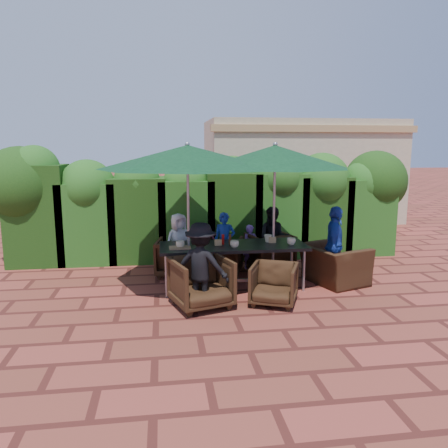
{
  "coord_description": "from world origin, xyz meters",
  "views": [
    {
      "loc": [
        -0.98,
        -6.92,
        2.38
      ],
      "look_at": [
        0.06,
        0.4,
        1.07
      ],
      "focal_mm": 35.0,
      "sensor_mm": 36.0,
      "label": 1
    }
  ],
  "objects": [
    {
      "name": "serving_tray",
      "position": [
        -0.72,
        0.05,
        0.76
      ],
      "size": [
        0.35,
        0.25,
        0.02
      ],
      "primitive_type": "cube",
      "color": "#986C49",
      "rests_on": "dining_table"
    },
    {
      "name": "cup_c",
      "position": [
        0.17,
        -0.04,
        0.81
      ],
      "size": [
        0.15,
        0.15,
        0.12
      ],
      "primitive_type": "imported",
      "color": "beige",
      "rests_on": "dining_table"
    },
    {
      "name": "ketchup_bottle",
      "position": [
        0.02,
        0.24,
        0.83
      ],
      "size": [
        0.04,
        0.04,
        0.17
      ],
      "primitive_type": "cylinder",
      "color": "#B20C0A",
      "rests_on": "dining_table"
    },
    {
      "name": "hedge_wall",
      "position": [
        -0.11,
        2.32,
        1.28
      ],
      "size": [
        9.1,
        1.6,
        2.42
      ],
      "color": "#12350E",
      "rests_on": "ground"
    },
    {
      "name": "chair_far_mid",
      "position": [
        0.08,
        1.01,
        0.39
      ],
      "size": [
        0.93,
        0.9,
        0.78
      ],
      "primitive_type": "imported",
      "rotation": [
        0.0,
        0.0,
        2.84
      ],
      "color": "black",
      "rests_on": "ground"
    },
    {
      "name": "child_left",
      "position": [
        -0.14,
        1.28,
        0.45
      ],
      "size": [
        0.41,
        0.38,
        0.91
      ],
      "primitive_type": "imported",
      "rotation": [
        0.0,
        0.0,
        0.42
      ],
      "color": "#E75172",
      "rests_on": "ground"
    },
    {
      "name": "chair_far_left",
      "position": [
        -0.74,
        1.05,
        0.38
      ],
      "size": [
        0.85,
        0.81,
        0.76
      ],
      "primitive_type": "imported",
      "rotation": [
        0.0,
        0.0,
        2.97
      ],
      "color": "black",
      "rests_on": "ground"
    },
    {
      "name": "adult_end_right",
      "position": [
        1.97,
        0.15,
        0.69
      ],
      "size": [
        0.69,
        0.9,
        1.37
      ],
      "primitive_type": "imported",
      "rotation": [
        0.0,
        0.0,
        1.17
      ],
      "color": "#1C389B",
      "rests_on": "ground"
    },
    {
      "name": "umbrella_left",
      "position": [
        -0.57,
        0.16,
        2.21
      ],
      "size": [
        2.89,
        2.89,
        2.46
      ],
      "color": "gray",
      "rests_on": "ground"
    },
    {
      "name": "number_block_left",
      "position": [
        -0.08,
        0.16,
        0.8
      ],
      "size": [
        0.12,
        0.06,
        0.1
      ],
      "primitive_type": "cube",
      "color": "tan",
      "rests_on": "dining_table"
    },
    {
      "name": "dining_table",
      "position": [
        0.18,
        0.18,
        0.68
      ],
      "size": [
        2.47,
        0.9,
        0.75
      ],
      "color": "black",
      "rests_on": "ground"
    },
    {
      "name": "chair_near_right",
      "position": [
        0.67,
        -0.7,
        0.35
      ],
      "size": [
        0.87,
        0.84,
        0.69
      ],
      "primitive_type": "imported",
      "rotation": [
        0.0,
        0.0,
        -0.41
      ],
      "color": "black",
      "rests_on": "ground"
    },
    {
      "name": "pedestrian_b",
      "position": [
        2.52,
        4.48,
        0.94
      ],
      "size": [
        1.02,
        0.79,
        1.87
      ],
      "primitive_type": "imported",
      "rotation": [
        0.0,
        0.0,
        3.44
      ],
      "color": "#E75172",
      "rests_on": "ground"
    },
    {
      "name": "ground",
      "position": [
        0.0,
        0.0,
        0.0
      ],
      "size": [
        80.0,
        80.0,
        0.0
      ],
      "primitive_type": "plane",
      "color": "brown",
      "rests_on": "ground"
    },
    {
      "name": "cup_b",
      "position": [
        -0.37,
        0.3,
        0.81
      ],
      "size": [
        0.13,
        0.13,
        0.12
      ],
      "primitive_type": "imported",
      "color": "beige",
      "rests_on": "dining_table"
    },
    {
      "name": "chair_end_right",
      "position": [
        1.98,
        0.18,
        0.45
      ],
      "size": [
        0.97,
        1.2,
        0.9
      ],
      "primitive_type": "imported",
      "rotation": [
        0.0,
        0.0,
        1.9
      ],
      "color": "black",
      "rests_on": "ground"
    },
    {
      "name": "pedestrian_c",
      "position": [
        3.16,
        4.34,
        0.89
      ],
      "size": [
        1.21,
        1.12,
        1.78
      ],
      "primitive_type": "imported",
      "rotation": [
        0.0,
        0.0,
        2.47
      ],
      "color": "gray",
      "rests_on": "ground"
    },
    {
      "name": "number_block_right",
      "position": [
        0.87,
        0.24,
        0.8
      ],
      "size": [
        0.12,
        0.06,
        0.1
      ],
      "primitive_type": "cube",
      "color": "tan",
      "rests_on": "dining_table"
    },
    {
      "name": "cup_a",
      "position": [
        -0.71,
        0.08,
        0.81
      ],
      "size": [
        0.15,
        0.15,
        0.12
      ],
      "primitive_type": "imported",
      "color": "beige",
      "rests_on": "dining_table"
    },
    {
      "name": "umbrella_right",
      "position": [
        0.89,
        0.24,
        2.21
      ],
      "size": [
        2.53,
        2.53,
        2.46
      ],
      "color": "gray",
      "rests_on": "ground"
    },
    {
      "name": "cup_e",
      "position": [
        1.15,
        0.04,
        0.81
      ],
      "size": [
        0.15,
        0.15,
        0.12
      ],
      "primitive_type": "imported",
      "color": "beige",
      "rests_on": "dining_table"
    },
    {
      "name": "child_right",
      "position": [
        0.71,
        1.31,
        0.44
      ],
      "size": [
        0.36,
        0.31,
        0.87
      ],
      "primitive_type": "imported",
      "rotation": [
        0.0,
        0.0,
        0.19
      ],
      "color": "#8C53B5",
      "rests_on": "ground"
    },
    {
      "name": "pedestrian_a",
      "position": [
        1.52,
        4.26,
        0.92
      ],
      "size": [
        1.74,
        1.53,
        1.84
      ],
      "primitive_type": "imported",
      "rotation": [
        0.0,
        0.0,
        2.49
      ],
      "color": "#268C3C",
      "rests_on": "ground"
    },
    {
      "name": "sauce_bottle",
      "position": [
        0.13,
        0.22,
        0.83
      ],
      "size": [
        0.04,
        0.04,
        0.17
      ],
      "primitive_type": "cylinder",
      "color": "#4C230C",
      "rests_on": "dining_table"
    },
    {
      "name": "building",
      "position": [
        3.5,
        6.99,
        1.61
      ],
      "size": [
        6.2,
        3.08,
        3.2
      ],
      "color": "#C8B894",
      "rests_on": "ground"
    },
    {
      "name": "chair_near_left",
      "position": [
        -0.44,
        -0.66,
        0.42
      ],
      "size": [
        1.0,
        0.97,
        0.83
      ],
      "primitive_type": "imported",
      "rotation": [
        0.0,
        0.0,
        0.31
      ],
      "color": "black",
      "rests_on": "ground"
    },
    {
      "name": "cup_d",
      "position": [
        0.81,
        0.3,
        0.81
      ],
      "size": [
        0.14,
        0.14,
        0.13
      ],
      "primitive_type": "imported",
      "color": "beige",
      "rests_on": "dining_table"
    },
    {
      "name": "chair_far_right",
      "position": [
        1.07,
        1.18,
        0.4
      ],
      "size": [
        0.93,
        0.89,
        0.8
      ],
      "primitive_type": "imported",
      "rotation": [
        0.0,
        0.0,
        3.38
      ],
      "color": "black",
      "rests_on": "ground"
    },
    {
      "name": "adult_near_left",
      "position": [
        -0.44,
        -0.69,
        0.65
      ],
      "size": [
        0.91,
        0.67,
        1.29
      ],
      "primitive_type": "imported",
      "rotation": [
        0.0,
        0.0,
        2.75
      ],
      "color": "black",
      "rests_on": "ground"
    },
    {
      "name": "adult_far_left",
      "position": [
        -0.69,
        1.22,
        0.57
      ],
      "size": [
        0.65,
        0.54,
        1.14
      ],
      "primitive_type": "imported",
      "rotation": [
        0.0,
        0.0,
        0.43
      ],
      "color": "silver",
      "rests_on": "ground"
    },
    {
      "name": "adult_far_right",
      "position": [
        1.13,
        1.1,
        0.62
      ],
      "size": [
        0.68,
        0.53,
        1.25
      ],
      "primitive_type": "imported",
      "rotation": [
        0.0,
        0.0,
        -0.3
      ],
      "color": "black",
      "rests_on": "ground"
    },
    {
      "name": "adult_far_mid",
      "position": [
        0.18,
        1.2,
        0.57
      ],
      "size": [
        0.48,
        0.42,
        1.15
      ],
      "primitive_type": "imported",
      "rotation": [
        0.0,
        0.0,
        -0.23
      ],
      "color": "#1C389B",
      "rests_on": "ground"
    }
  ]
}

